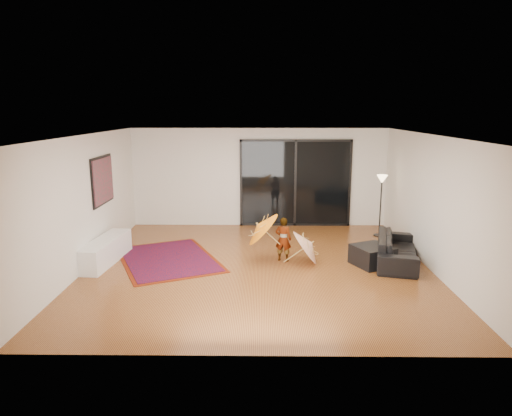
{
  "coord_description": "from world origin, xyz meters",
  "views": [
    {
      "loc": [
        0.06,
        -8.98,
        3.19
      ],
      "look_at": [
        -0.05,
        0.68,
        1.1
      ],
      "focal_mm": 32.0,
      "sensor_mm": 36.0,
      "label": 1
    }
  ],
  "objects_px": {
    "media_console": "(105,251)",
    "ottoman": "(372,256)",
    "child": "(283,239)",
    "sofa": "(397,249)"
  },
  "relations": [
    {
      "from": "child",
      "to": "media_console",
      "type": "bearing_deg",
      "value": 15.5
    },
    {
      "from": "ottoman",
      "to": "sofa",
      "type": "bearing_deg",
      "value": 18.76
    },
    {
      "from": "media_console",
      "to": "child",
      "type": "distance_m",
      "value": 3.79
    },
    {
      "from": "media_console",
      "to": "child",
      "type": "bearing_deg",
      "value": 7.62
    },
    {
      "from": "media_console",
      "to": "ottoman",
      "type": "height_order",
      "value": "media_console"
    },
    {
      "from": "media_console",
      "to": "ottoman",
      "type": "bearing_deg",
      "value": 4.09
    },
    {
      "from": "media_console",
      "to": "child",
      "type": "relative_size",
      "value": 1.91
    },
    {
      "from": "ottoman",
      "to": "child",
      "type": "distance_m",
      "value": 1.89
    },
    {
      "from": "media_console",
      "to": "sofa",
      "type": "xyz_separation_m",
      "value": [
        6.2,
        0.08,
        0.04
      ]
    },
    {
      "from": "sofa",
      "to": "child",
      "type": "relative_size",
      "value": 2.11
    }
  ]
}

